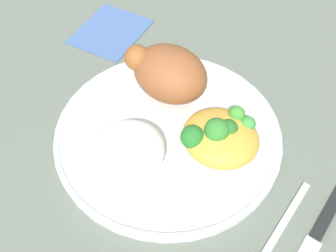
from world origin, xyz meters
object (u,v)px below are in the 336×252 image
object	(u,v)px
fork	(275,237)
napkin	(110,31)
roasted_chicken	(168,73)
mac_cheese_with_broccoli	(220,136)
rice_pile	(125,152)
knife	(316,238)
plate	(168,135)

from	to	relation	value
fork	napkin	distance (m)	0.40
fork	roasted_chicken	bearing A→B (deg)	-25.31
napkin	fork	bearing A→B (deg)	155.78
mac_cheese_with_broccoli	fork	xyz separation A→B (m)	(-0.11, 0.06, -0.03)
mac_cheese_with_broccoli	napkin	size ratio (longest dim) A/B	0.83
roasted_chicken	rice_pile	xyz separation A→B (m)	(-0.02, 0.12, -0.02)
roasted_chicken	mac_cheese_with_broccoli	world-z (taller)	roasted_chicken
mac_cheese_with_broccoli	knife	world-z (taller)	mac_cheese_with_broccoli
plate	rice_pile	world-z (taller)	rice_pile
rice_pile	napkin	xyz separation A→B (m)	(0.18, -0.18, -0.03)
plate	fork	size ratio (longest dim) A/B	1.98
rice_pile	knife	xyz separation A→B (m)	(-0.22, -0.04, -0.03)
plate	fork	distance (m)	0.18
napkin	rice_pile	bearing A→B (deg)	134.25
rice_pile	fork	bearing A→B (deg)	-173.65
roasted_chicken	knife	bearing A→B (deg)	162.81
fork	mac_cheese_with_broccoli	bearing A→B (deg)	-28.72
fork	napkin	world-z (taller)	fork
roasted_chicken	knife	xyz separation A→B (m)	(-0.24, 0.08, -0.05)
plate	rice_pile	size ratio (longest dim) A/B	2.97
plate	mac_cheese_with_broccoli	xyz separation A→B (m)	(-0.06, -0.01, 0.03)
knife	roasted_chicken	bearing A→B (deg)	-17.19
plate	napkin	distance (m)	0.23
rice_pile	plate	bearing A→B (deg)	-102.40
mac_cheese_with_broccoli	napkin	distance (m)	0.28
rice_pile	knife	size ratio (longest dim) A/B	0.50
mac_cheese_with_broccoli	fork	size ratio (longest dim) A/B	0.65
rice_pile	knife	bearing A→B (deg)	-168.80
rice_pile	fork	world-z (taller)	rice_pile
fork	napkin	xyz separation A→B (m)	(0.36, -0.16, -0.00)
plate	rice_pile	bearing A→B (deg)	77.60
mac_cheese_with_broccoli	napkin	world-z (taller)	mac_cheese_with_broccoli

